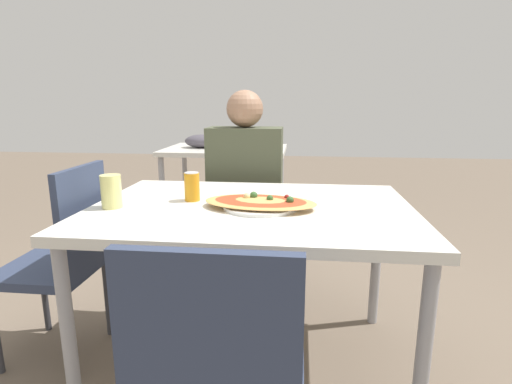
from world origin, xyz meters
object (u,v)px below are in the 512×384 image
Objects in this scene: chair_far_seated at (248,210)px; person_seated at (245,179)px; soda_can at (192,187)px; chair_side_left at (64,254)px; drink_glass at (111,191)px; dining_table at (252,220)px; pizza_main at (260,203)px.

person_seated reaches higher than chair_far_seated.
chair_side_left is at bearing -172.67° from soda_can.
chair_side_left is 0.43m from drink_glass.
dining_table is at bearing 9.88° from drink_glass.
person_seated reaches higher than chair_side_left.
person_seated is 0.74m from pizza_main.
dining_table is at bearing -11.26° from soda_can.
drink_glass is at bearing 60.75° from person_seated.
soda_can reaches higher than dining_table.
chair_side_left is 7.20× the size of soda_can.
dining_table is 0.30m from soda_can.
chair_side_left is 1.86× the size of pizza_main.
pizza_main is at bearing -90.77° from chair_side_left.
chair_far_seated is 0.89m from pizza_main.
soda_can is (-0.15, -0.75, 0.31)m from chair_far_seated.
drink_glass is (-0.44, -0.79, 0.09)m from person_seated.
soda_can is (-0.31, 0.09, 0.04)m from pizza_main.
chair_side_left is at bearing 44.26° from person_seated.
person_seated is 0.90m from drink_glass.
pizza_main is 0.32m from soda_can.
pizza_main is at bearing -15.75° from soda_can.
pizza_main is at bearing -39.60° from dining_table.
dining_table is 1.08× the size of person_seated.
pizza_main is at bearing 102.72° from person_seated.
dining_table is 2.74× the size of pizza_main.
chair_side_left is (-0.85, -0.02, -0.18)m from dining_table.
chair_far_seated is 0.82m from soda_can.
dining_table is 0.10m from pizza_main.
dining_table is 0.59m from drink_glass.
person_seated is 0.66m from soda_can.
chair_far_seated and chair_side_left have the same top height.
pizza_main reaches higher than dining_table.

